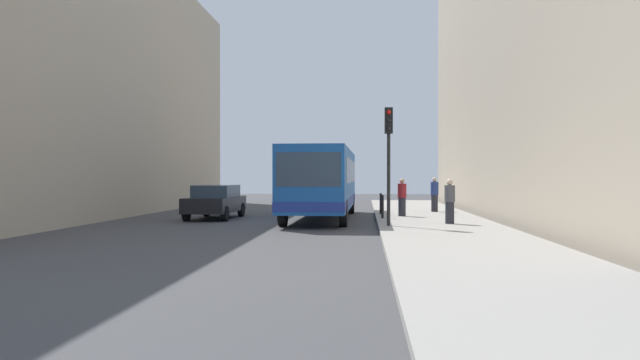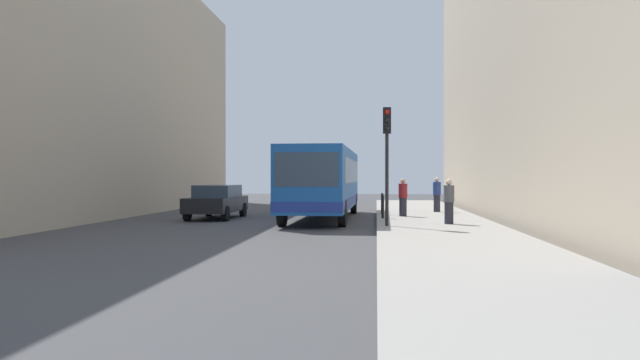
% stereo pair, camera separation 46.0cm
% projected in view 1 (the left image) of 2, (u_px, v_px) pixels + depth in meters
% --- Properties ---
extents(ground_plane, '(80.00, 80.00, 0.00)m').
position_uv_depth(ground_plane, '(296.00, 224.00, 23.22)').
color(ground_plane, '#424244').
extents(sidewalk, '(4.40, 40.00, 0.15)m').
position_uv_depth(sidewalk, '(434.00, 223.00, 22.81)').
color(sidewalk, '#9E9991').
rests_on(sidewalk, ground).
extents(building_left, '(7.00, 32.00, 13.13)m').
position_uv_depth(building_left, '(65.00, 78.00, 28.05)').
color(building_left, '#B2A38C').
rests_on(building_left, ground).
extents(building_right, '(7.00, 32.00, 17.35)m').
position_uv_depth(building_right, '(562.00, 24.00, 26.29)').
color(building_right, '#B2A38C').
rests_on(building_right, ground).
extents(bus, '(2.69, 11.06, 3.00)m').
position_uv_depth(bus, '(322.00, 180.00, 25.89)').
color(bus, '#19519E').
rests_on(bus, ground).
extents(car_beside_bus, '(1.92, 4.43, 1.48)m').
position_uv_depth(car_beside_bus, '(216.00, 201.00, 26.03)').
color(car_beside_bus, black).
rests_on(car_beside_bus, ground).
extents(traffic_light, '(0.28, 0.33, 4.10)m').
position_uv_depth(traffic_light, '(389.00, 143.00, 20.44)').
color(traffic_light, black).
rests_on(traffic_light, sidewalk).
extents(bollard_near, '(0.11, 0.11, 0.95)m').
position_uv_depth(bollard_near, '(383.00, 207.00, 24.19)').
color(bollard_near, black).
rests_on(bollard_near, sidewalk).
extents(bollard_mid, '(0.11, 0.11, 0.95)m').
position_uv_depth(bollard_mid, '(381.00, 204.00, 26.81)').
color(bollard_mid, black).
rests_on(bollard_mid, sidewalk).
extents(pedestrian_near_signal, '(0.38, 0.38, 1.61)m').
position_uv_depth(pedestrian_near_signal, '(450.00, 202.00, 21.33)').
color(pedestrian_near_signal, '#26262D').
rests_on(pedestrian_near_signal, sidewalk).
extents(pedestrian_mid_sidewalk, '(0.38, 0.38, 1.62)m').
position_uv_depth(pedestrian_mid_sidewalk, '(402.00, 197.00, 25.43)').
color(pedestrian_mid_sidewalk, '#26262D').
rests_on(pedestrian_mid_sidewalk, sidewalk).
extents(pedestrian_far_sidewalk, '(0.38, 0.38, 1.67)m').
position_uv_depth(pedestrian_far_sidewalk, '(435.00, 195.00, 28.64)').
color(pedestrian_far_sidewalk, '#26262D').
rests_on(pedestrian_far_sidewalk, sidewalk).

